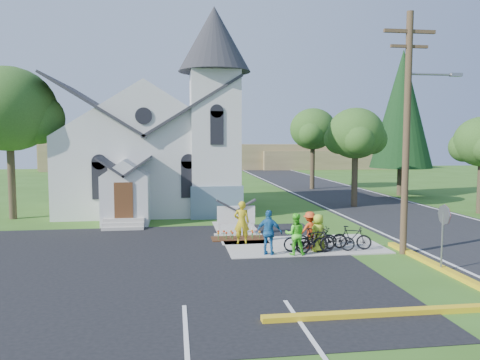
{
  "coord_description": "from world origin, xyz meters",
  "views": [
    {
      "loc": [
        -4.23,
        -19.78,
        4.83
      ],
      "look_at": [
        -0.75,
        5.0,
        2.64
      ],
      "focal_mm": 35.0,
      "sensor_mm": 36.0,
      "label": 1
    }
  ],
  "objects": [
    {
      "name": "parking_lot",
      "position": [
        -7.0,
        -2.0,
        0.01
      ],
      "size": [
        20.0,
        16.0,
        0.02
      ],
      "primitive_type": "cube",
      "color": "black",
      "rests_on": "ground"
    },
    {
      "name": "bike_0",
      "position": [
        1.25,
        -0.82,
        0.54
      ],
      "size": [
        1.96,
        1.01,
        0.98
      ],
      "primitive_type": "imported",
      "rotation": [
        0.0,
        0.0,
        1.37
      ],
      "color": "black",
      "rests_on": "sidewalk"
    },
    {
      "name": "flower_bed",
      "position": [
        -1.2,
        2.3,
        0.04
      ],
      "size": [
        2.6,
        1.1,
        0.07
      ],
      "primitive_type": "cube",
      "color": "#381F0F",
      "rests_on": "ground"
    },
    {
      "name": "tree_road_near",
      "position": [
        8.5,
        12.0,
        5.21
      ],
      "size": [
        4.0,
        4.0,
        7.05
      ],
      "color": "#3C2F21",
      "rests_on": "ground"
    },
    {
      "name": "bike_4",
      "position": [
        2.51,
        -0.7,
        0.53
      ],
      "size": [
        1.92,
        1.18,
        0.95
      ],
      "primitive_type": "imported",
      "rotation": [
        0.0,
        0.0,
        1.25
      ],
      "color": "black",
      "rests_on": "sidewalk"
    },
    {
      "name": "cyclist_2",
      "position": [
        -0.38,
        -1.04,
        0.98
      ],
      "size": [
        1.18,
        0.85,
        1.86
      ],
      "primitive_type": "imported",
      "rotation": [
        0.0,
        0.0,
        2.73
      ],
      "color": "#2168A5",
      "rests_on": "sidewalk"
    },
    {
      "name": "road",
      "position": [
        10.0,
        15.0,
        0.01
      ],
      "size": [
        8.0,
        90.0,
        0.02
      ],
      "primitive_type": "cube",
      "color": "black",
      "rests_on": "ground"
    },
    {
      "name": "church_sign",
      "position": [
        -1.2,
        3.2,
        1.03
      ],
      "size": [
        2.2,
        0.4,
        1.7
      ],
      "color": "gray",
      "rests_on": "ground"
    },
    {
      "name": "cyclist_3",
      "position": [
        1.61,
        -0.22,
        0.86
      ],
      "size": [
        1.16,
        0.82,
        1.63
      ],
      "primitive_type": "imported",
      "rotation": [
        0.0,
        0.0,
        3.36
      ],
      "color": "#DC4618",
      "rests_on": "sidewalk"
    },
    {
      "name": "bike_1",
      "position": [
        1.61,
        -1.05,
        0.59
      ],
      "size": [
        1.84,
        0.74,
        1.08
      ],
      "primitive_type": "imported",
      "rotation": [
        0.0,
        0.0,
        1.71
      ],
      "color": "black",
      "rests_on": "sidewalk"
    },
    {
      "name": "distant_hills",
      "position": [
        3.36,
        56.33,
        2.17
      ],
      "size": [
        61.0,
        10.0,
        5.6
      ],
      "color": "olive",
      "rests_on": "ground"
    },
    {
      "name": "ground",
      "position": [
        0.0,
        0.0,
        0.0
      ],
      "size": [
        120.0,
        120.0,
        0.0
      ],
      "primitive_type": "plane",
      "color": "#345C1A",
      "rests_on": "ground"
    },
    {
      "name": "stop_sign",
      "position": [
        5.43,
        -4.2,
        1.78
      ],
      "size": [
        0.11,
        0.76,
        2.48
      ],
      "color": "gray",
      "rests_on": "ground"
    },
    {
      "name": "bike_2",
      "position": [
        1.84,
        -0.38,
        0.54
      ],
      "size": [
        1.89,
        0.75,
        0.97
      ],
      "primitive_type": "imported",
      "rotation": [
        0.0,
        0.0,
        1.52
      ],
      "color": "black",
      "rests_on": "sidewalk"
    },
    {
      "name": "sidewalk",
      "position": [
        1.5,
        0.5,
        0.03
      ],
      "size": [
        7.0,
        4.0,
        0.05
      ],
      "primitive_type": "cube",
      "color": "gray",
      "rests_on": "ground"
    },
    {
      "name": "cyclist_0",
      "position": [
        -1.21,
        1.19,
        1.03
      ],
      "size": [
        0.76,
        0.54,
        1.97
      ],
      "primitive_type": "imported",
      "rotation": [
        0.0,
        0.0,
        3.05
      ],
      "color": "gold",
      "rests_on": "sidewalk"
    },
    {
      "name": "cyclist_1",
      "position": [
        0.69,
        -1.2,
        0.92
      ],
      "size": [
        0.93,
        0.77,
        1.74
      ],
      "primitive_type": "imported",
      "rotation": [
        0.0,
        0.0,
        3.0
      ],
      "color": "#52EA2B",
      "rests_on": "sidewalk"
    },
    {
      "name": "tree_road_mid",
      "position": [
        9.0,
        24.0,
        5.78
      ],
      "size": [
        4.4,
        4.4,
        7.8
      ],
      "color": "#3C2F21",
      "rests_on": "ground"
    },
    {
      "name": "utility_pole",
      "position": [
        5.36,
        -1.5,
        5.4
      ],
      "size": [
        3.45,
        0.28,
        10.0
      ],
      "color": "#463623",
      "rests_on": "ground"
    },
    {
      "name": "church",
      "position": [
        -5.48,
        12.48,
        5.25
      ],
      "size": [
        12.35,
        12.0,
        13.0
      ],
      "color": "silver",
      "rests_on": "ground"
    },
    {
      "name": "bike_3",
      "position": [
        3.39,
        -0.58,
        0.56
      ],
      "size": [
        1.74,
        1.09,
        1.01
      ],
      "primitive_type": "imported",
      "rotation": [
        0.0,
        0.0,
        1.17
      ],
      "color": "black",
      "rests_on": "sidewalk"
    },
    {
      "name": "cyclist_4",
      "position": [
        1.82,
        -0.77,
        0.85
      ],
      "size": [
        0.92,
        0.76,
        1.61
      ],
      "primitive_type": "imported",
      "rotation": [
        0.0,
        0.0,
        3.51
      ],
      "color": "#A5C625",
      "rests_on": "sidewalk"
    },
    {
      "name": "tree_lot_corner",
      "position": [
        -14.0,
        10.0,
        6.6
      ],
      "size": [
        5.6,
        5.6,
        9.15
      ],
      "color": "#3C2F21",
      "rests_on": "ground"
    },
    {
      "name": "conifer",
      "position": [
        15.0,
        18.0,
        7.39
      ],
      "size": [
        5.2,
        5.2,
        12.4
      ],
      "color": "#3C2F21",
      "rests_on": "ground"
    }
  ]
}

